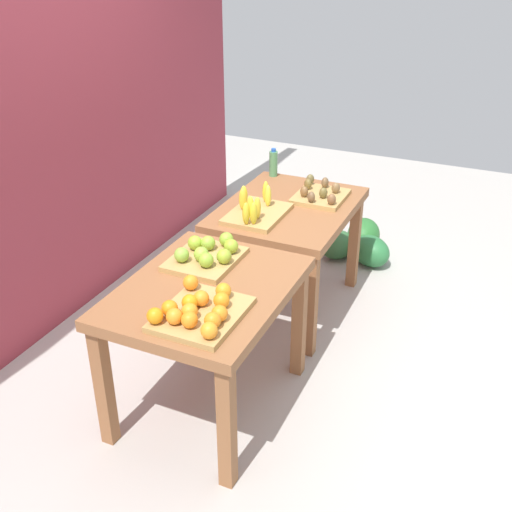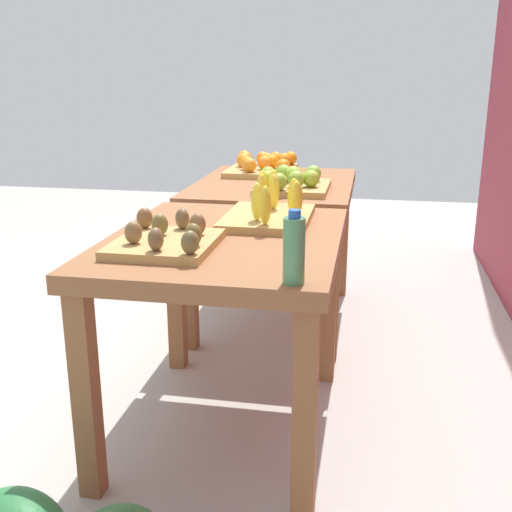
{
  "view_description": "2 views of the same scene",
  "coord_description": "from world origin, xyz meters",
  "px_view_note": "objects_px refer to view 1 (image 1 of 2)",
  "views": [
    {
      "loc": [
        -2.88,
        -1.32,
        2.35
      ],
      "look_at": [
        0.08,
        0.01,
        0.62
      ],
      "focal_mm": 43.21,
      "sensor_mm": 36.0,
      "label": 1
    },
    {
      "loc": [
        2.61,
        0.49,
        1.32
      ],
      "look_at": [
        0.02,
        0.01,
        0.53
      ],
      "focal_mm": 43.7,
      "sensor_mm": 36.0,
      "label": 2
    }
  ],
  "objects_px": {
    "display_table_left": "(207,305)",
    "water_bottle": "(273,163)",
    "orange_bin": "(198,311)",
    "kiwi_bin": "(320,194)",
    "apple_bin": "(207,254)",
    "banana_crate": "(256,210)",
    "watermelon_pile": "(359,243)",
    "display_table_right": "(288,221)"
  },
  "relations": [
    {
      "from": "apple_bin",
      "to": "kiwi_bin",
      "type": "relative_size",
      "value": 1.14
    },
    {
      "from": "apple_bin",
      "to": "watermelon_pile",
      "type": "relative_size",
      "value": 0.64
    },
    {
      "from": "display_table_left",
      "to": "water_bottle",
      "type": "relative_size",
      "value": 5.08
    },
    {
      "from": "display_table_left",
      "to": "watermelon_pile",
      "type": "height_order",
      "value": "display_table_left"
    },
    {
      "from": "orange_bin",
      "to": "banana_crate",
      "type": "distance_m",
      "value": 1.17
    },
    {
      "from": "orange_bin",
      "to": "banana_crate",
      "type": "height_order",
      "value": "banana_crate"
    },
    {
      "from": "display_table_left",
      "to": "water_bottle",
      "type": "distance_m",
      "value": 1.62
    },
    {
      "from": "display_table_left",
      "to": "kiwi_bin",
      "type": "bearing_deg",
      "value": -6.49
    },
    {
      "from": "orange_bin",
      "to": "kiwi_bin",
      "type": "xyz_separation_m",
      "value": [
        1.58,
        -0.04,
        -0.01
      ]
    },
    {
      "from": "display_table_left",
      "to": "banana_crate",
      "type": "bearing_deg",
      "value": 7.65
    },
    {
      "from": "display_table_right",
      "to": "orange_bin",
      "type": "relative_size",
      "value": 2.36
    },
    {
      "from": "kiwi_bin",
      "to": "banana_crate",
      "type": "bearing_deg",
      "value": 148.76
    },
    {
      "from": "display_table_right",
      "to": "banana_crate",
      "type": "bearing_deg",
      "value": 154.53
    },
    {
      "from": "apple_bin",
      "to": "banana_crate",
      "type": "bearing_deg",
      "value": 0.14
    },
    {
      "from": "apple_bin",
      "to": "display_table_right",
      "type": "bearing_deg",
      "value": -7.45
    },
    {
      "from": "display_table_left",
      "to": "water_bottle",
      "type": "xyz_separation_m",
      "value": [
        1.58,
        0.3,
        0.21
      ]
    },
    {
      "from": "display_table_left",
      "to": "kiwi_bin",
      "type": "height_order",
      "value": "kiwi_bin"
    },
    {
      "from": "apple_bin",
      "to": "kiwi_bin",
      "type": "xyz_separation_m",
      "value": [
        1.08,
        -0.27,
        -0.01
      ]
    },
    {
      "from": "orange_bin",
      "to": "display_table_right",
      "type": "bearing_deg",
      "value": 4.57
    },
    {
      "from": "display_table_left",
      "to": "orange_bin",
      "type": "height_order",
      "value": "orange_bin"
    },
    {
      "from": "water_bottle",
      "to": "watermelon_pile",
      "type": "height_order",
      "value": "water_bottle"
    },
    {
      "from": "orange_bin",
      "to": "water_bottle",
      "type": "relative_size",
      "value": 2.15
    },
    {
      "from": "display_table_left",
      "to": "apple_bin",
      "type": "xyz_separation_m",
      "value": [
        0.23,
        0.12,
        0.15
      ]
    },
    {
      "from": "display_table_left",
      "to": "apple_bin",
      "type": "distance_m",
      "value": 0.3
    },
    {
      "from": "display_table_left",
      "to": "watermelon_pile",
      "type": "relative_size",
      "value": 1.59
    },
    {
      "from": "orange_bin",
      "to": "watermelon_pile",
      "type": "bearing_deg",
      "value": -3.75
    },
    {
      "from": "display_table_left",
      "to": "watermelon_pile",
      "type": "bearing_deg",
      "value": -7.35
    },
    {
      "from": "apple_bin",
      "to": "water_bottle",
      "type": "relative_size",
      "value": 2.04
    },
    {
      "from": "banana_crate",
      "to": "kiwi_bin",
      "type": "relative_size",
      "value": 1.2
    },
    {
      "from": "display_table_left",
      "to": "kiwi_bin",
      "type": "distance_m",
      "value": 1.33
    },
    {
      "from": "kiwi_bin",
      "to": "water_bottle",
      "type": "xyz_separation_m",
      "value": [
        0.27,
        0.45,
        0.06
      ]
    },
    {
      "from": "kiwi_bin",
      "to": "water_bottle",
      "type": "distance_m",
      "value": 0.53
    },
    {
      "from": "display_table_left",
      "to": "apple_bin",
      "type": "height_order",
      "value": "apple_bin"
    },
    {
      "from": "display_table_right",
      "to": "banana_crate",
      "type": "xyz_separation_m",
      "value": [
        -0.25,
        0.12,
        0.16
      ]
    },
    {
      "from": "orange_bin",
      "to": "kiwi_bin",
      "type": "relative_size",
      "value": 1.2
    },
    {
      "from": "watermelon_pile",
      "to": "kiwi_bin",
      "type": "bearing_deg",
      "value": 171.09
    },
    {
      "from": "banana_crate",
      "to": "water_bottle",
      "type": "distance_m",
      "value": 0.73
    },
    {
      "from": "kiwi_bin",
      "to": "orange_bin",
      "type": "bearing_deg",
      "value": 178.62
    },
    {
      "from": "display_table_right",
      "to": "water_bottle",
      "type": "relative_size",
      "value": 5.08
    },
    {
      "from": "display_table_left",
      "to": "banana_crate",
      "type": "height_order",
      "value": "banana_crate"
    },
    {
      "from": "water_bottle",
      "to": "watermelon_pile",
      "type": "relative_size",
      "value": 0.31
    },
    {
      "from": "display_table_left",
      "to": "banana_crate",
      "type": "xyz_separation_m",
      "value": [
        0.87,
        0.12,
        0.16
      ]
    }
  ]
}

